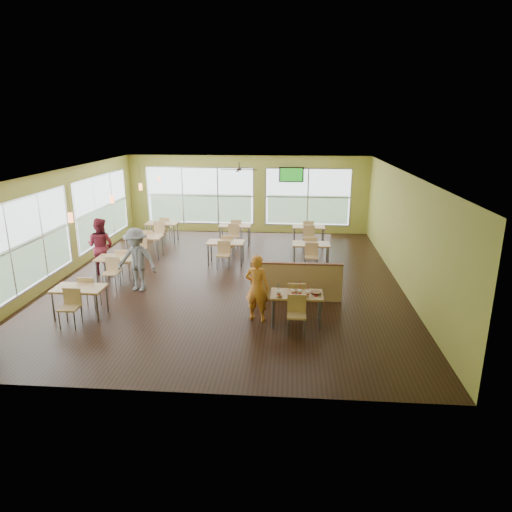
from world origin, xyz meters
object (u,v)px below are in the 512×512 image
(half_wall_divider, at_px, (296,282))
(man_plaid, at_px, (257,288))
(main_table, at_px, (297,298))
(food_basket, at_px, (316,293))

(half_wall_divider, xyz_separation_m, man_plaid, (-0.93, -1.31, 0.29))
(half_wall_divider, distance_m, man_plaid, 1.63)
(main_table, relative_size, half_wall_divider, 0.63)
(main_table, relative_size, food_basket, 5.96)
(half_wall_divider, height_order, man_plaid, man_plaid)
(main_table, bearing_deg, food_basket, 1.20)
(half_wall_divider, relative_size, food_basket, 9.42)
(half_wall_divider, relative_size, man_plaid, 1.48)
(half_wall_divider, height_order, food_basket, half_wall_divider)
(main_table, xyz_separation_m, food_basket, (0.44, 0.01, 0.15))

